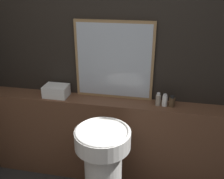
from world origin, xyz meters
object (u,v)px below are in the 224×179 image
Objects in this scene: mirror at (114,61)px; lotion_bottle at (172,102)px; conditioner_bottle at (165,100)px; towel_stack at (56,91)px; shampoo_bottle at (158,100)px; pedestal_sink at (103,169)px.

lotion_bottle is (0.56, -0.10, -0.33)m from mirror.
conditioner_bottle reaches higher than lotion_bottle.
towel_stack is 1.06m from conditioner_bottle.
conditioner_bottle is at bearing 0.00° from shampoo_bottle.
mirror is at bearing 168.86° from conditioner_bottle.
pedestal_sink is 0.79m from shampoo_bottle.
conditioner_bottle reaches higher than pedestal_sink.
lotion_bottle reaches higher than pedestal_sink.
conditioner_bottle is (0.47, 0.49, 0.46)m from pedestal_sink.
lotion_bottle is (0.07, 0.00, -0.01)m from conditioner_bottle.
shampoo_bottle is (0.41, 0.49, 0.46)m from pedestal_sink.
pedestal_sink is 3.84× the size of towel_stack.
conditioner_bottle reaches higher than towel_stack.
towel_stack is at bearing -170.16° from mirror.
conditioner_bottle is (1.06, 0.00, -0.00)m from towel_stack.
conditioner_bottle is (0.50, -0.10, -0.32)m from mirror.
pedestal_sink is 0.90m from towel_stack.
conditioner_bottle is at bearing 180.00° from lotion_bottle.
towel_stack is 1.00m from shampoo_bottle.
conditioner_bottle is at bearing -11.14° from mirror.
towel_stack is at bearing 180.00° from lotion_bottle.
lotion_bottle is at bearing 42.56° from pedestal_sink.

